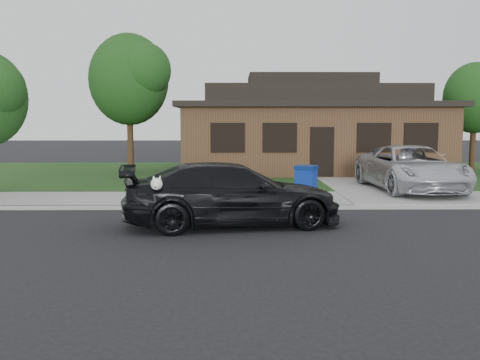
{
  "coord_description": "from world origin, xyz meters",
  "views": [
    {
      "loc": [
        0.27,
        -11.64,
        2.51
      ],
      "look_at": [
        0.41,
        1.22,
        1.1
      ],
      "focal_mm": 40.0,
      "sensor_mm": 36.0,
      "label": 1
    }
  ],
  "objects": [
    {
      "name": "driveway",
      "position": [
        6.0,
        10.0,
        0.07
      ],
      "size": [
        4.5,
        13.0,
        0.14
      ],
      "primitive_type": "cube",
      "color": "gray",
      "rests_on": "ground"
    },
    {
      "name": "sedan",
      "position": [
        0.2,
        1.11,
        0.76
      ],
      "size": [
        5.54,
        2.99,
        1.53
      ],
      "rotation": [
        0.0,
        0.0,
        1.74
      ],
      "color": "black",
      "rests_on": "ground"
    },
    {
      "name": "tree_1",
      "position": [
        12.14,
        14.4,
        3.71
      ],
      "size": [
        3.15,
        3.0,
        5.25
      ],
      "color": "#332114",
      "rests_on": "ground"
    },
    {
      "name": "recycling_bin",
      "position": [
        2.49,
        4.73,
        0.65
      ],
      "size": [
        0.82,
        0.82,
        1.04
      ],
      "rotation": [
        0.0,
        0.0,
        -0.42
      ],
      "color": "navy",
      "rests_on": "sidewalk"
    },
    {
      "name": "house",
      "position": [
        4.0,
        15.0,
        2.13
      ],
      "size": [
        12.6,
        8.6,
        4.65
      ],
      "color": "#422B1C",
      "rests_on": "ground"
    },
    {
      "name": "lawn",
      "position": [
        0.0,
        13.0,
        0.07
      ],
      "size": [
        60.0,
        13.0,
        0.13
      ],
      "primitive_type": "cube",
      "color": "#193814",
      "rests_on": "ground"
    },
    {
      "name": "tree_0",
      "position": [
        -4.34,
        12.88,
        4.48
      ],
      "size": [
        3.78,
        3.6,
        6.34
      ],
      "color": "#332114",
      "rests_on": "ground"
    },
    {
      "name": "sidewalk",
      "position": [
        0.0,
        5.0,
        0.06
      ],
      "size": [
        60.0,
        3.0,
        0.12
      ],
      "primitive_type": "cube",
      "color": "gray",
      "rests_on": "ground"
    },
    {
      "name": "ground",
      "position": [
        0.0,
        0.0,
        0.0
      ],
      "size": [
        120.0,
        120.0,
        0.0
      ],
      "primitive_type": "plane",
      "color": "black",
      "rests_on": "ground"
    },
    {
      "name": "curb",
      "position": [
        0.0,
        3.5,
        0.06
      ],
      "size": [
        60.0,
        0.12,
        0.12
      ],
      "primitive_type": "cube",
      "color": "gray",
      "rests_on": "ground"
    },
    {
      "name": "minivan",
      "position": [
        6.37,
        6.7,
        0.91
      ],
      "size": [
        2.9,
        5.71,
        1.54
      ],
      "primitive_type": "imported",
      "rotation": [
        0.0,
        0.0,
        0.06
      ],
      "color": "silver",
      "rests_on": "driveway"
    }
  ]
}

